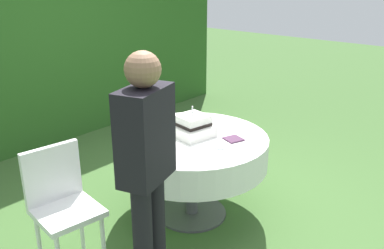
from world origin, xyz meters
TOP-DOWN VIEW (x-y plane):
  - ground_plane at (0.00, 0.00)m, footprint 20.00×20.00m
  - foliage_hedge at (0.00, 2.52)m, footprint 6.05×0.45m
  - cake_table at (0.00, 0.00)m, footprint 1.25×1.25m
  - wedding_cake at (0.03, 0.01)m, footprint 0.34×0.34m
  - serving_plate_near at (-0.02, -0.31)m, footprint 0.11×0.11m
  - serving_plate_far at (-0.34, 0.17)m, footprint 0.13×0.13m
  - napkin_stack at (0.17, -0.30)m, footprint 0.17×0.17m
  - garden_chair at (-1.09, 0.23)m, footprint 0.45×0.45m
  - standing_person at (-0.91, -0.45)m, footprint 0.40×0.30m

SIDE VIEW (x-z plane):
  - ground_plane at x=0.00m, z-range 0.00..0.00m
  - garden_chair at x=-1.09m, z-range 0.10..0.99m
  - cake_table at x=0.00m, z-range 0.24..0.96m
  - serving_plate_near at x=-0.02m, z-range 0.72..0.74m
  - serving_plate_far at x=-0.34m, z-range 0.72..0.74m
  - napkin_stack at x=0.17m, z-range 0.72..0.74m
  - wedding_cake at x=0.03m, z-range 0.68..0.93m
  - standing_person at x=-0.91m, z-range 0.13..1.73m
  - foliage_hedge at x=0.00m, z-range 0.00..2.94m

